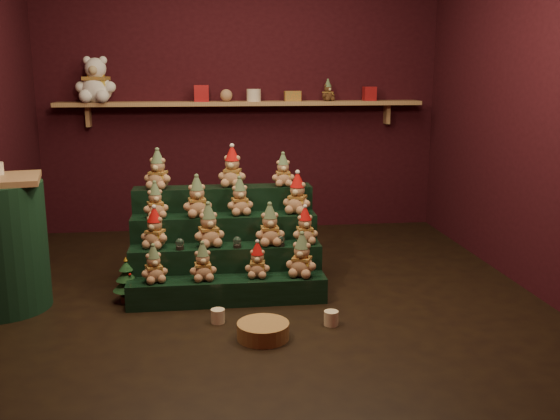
{
  "coord_description": "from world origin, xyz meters",
  "views": [
    {
      "loc": [
        -0.39,
        -4.38,
        1.61
      ],
      "look_at": [
        0.18,
        0.25,
        0.57
      ],
      "focal_mm": 40.0,
      "sensor_mm": 36.0,
      "label": 1
    }
  ],
  "objects": [
    {
      "name": "teddy_2",
      "position": [
        -0.03,
        -0.16,
        0.3
      ],
      "size": [
        0.2,
        0.19,
        0.25
      ],
      "primitive_type": null,
      "rotation": [
        0.0,
        0.0,
        -0.15
      ],
      "color": "tan",
      "rests_on": "riser_tier_front"
    },
    {
      "name": "white_bear",
      "position": [
        -1.39,
        1.84,
        1.59
      ],
      "size": [
        0.43,
        0.39,
        0.54
      ],
      "primitive_type": null,
      "rotation": [
        0.0,
        0.0,
        -0.12
      ],
      "color": "white",
      "rests_on": "back_shelf"
    },
    {
      "name": "teddy_3",
      "position": [
        0.28,
        -0.18,
        0.33
      ],
      "size": [
        0.28,
        0.27,
        0.31
      ],
      "primitive_type": null,
      "rotation": [
        0.0,
        0.0,
        -0.4
      ],
      "color": "tan",
      "rests_on": "riser_tier_front"
    },
    {
      "name": "teddy_14",
      "position": [
        0.23,
        0.46,
        0.85
      ],
      "size": [
        0.19,
        0.17,
        0.26
      ],
      "primitive_type": null,
      "rotation": [
        0.0,
        0.0,
        0.02
      ],
      "color": "tan",
      "rests_on": "riser_tier_back"
    },
    {
      "name": "snow_globe_b",
      "position": [
        -0.17,
        -0.02,
        0.4
      ],
      "size": [
        0.06,
        0.06,
        0.08
      ],
      "color": "black",
      "rests_on": "riser_tier_midfront"
    },
    {
      "name": "snow_globe_a",
      "position": [
        -0.58,
        -0.02,
        0.4
      ],
      "size": [
        0.06,
        0.06,
        0.08
      ],
      "color": "black",
      "rests_on": "riser_tier_midfront"
    },
    {
      "name": "mini_christmas_tree",
      "position": [
        -0.96,
        -0.07,
        0.16
      ],
      "size": [
        0.2,
        0.2,
        0.34
      ],
      "rotation": [
        0.0,
        0.0,
        0.05
      ],
      "color": "#452318",
      "rests_on": "ground"
    },
    {
      "name": "gift_tin_red_b",
      "position": [
        1.28,
        1.85,
        1.39
      ],
      "size": [
        0.12,
        0.12,
        0.14
      ],
      "primitive_type": "cube",
      "color": "#AB1A1D",
      "rests_on": "back_shelf"
    },
    {
      "name": "brown_bear",
      "position": [
        0.85,
        1.84,
        1.42
      ],
      "size": [
        0.19,
        0.18,
        0.21
      ],
      "primitive_type": null,
      "rotation": [
        0.0,
        0.0,
        0.45
      ],
      "color": "#4F331A",
      "rests_on": "back_shelf"
    },
    {
      "name": "mug_right",
      "position": [
        0.4,
        -0.66,
        0.05
      ],
      "size": [
        0.09,
        0.09,
        0.09
      ],
      "primitive_type": "cylinder",
      "color": "beige",
      "rests_on": "ground"
    },
    {
      "name": "teddy_5",
      "position": [
        -0.37,
        0.05,
        0.52
      ],
      "size": [
        0.27,
        0.25,
        0.31
      ],
      "primitive_type": null,
      "rotation": [
        0.0,
        0.0,
        0.26
      ],
      "color": "tan",
      "rests_on": "riser_tier_midfront"
    },
    {
      "name": "riser_tier_midfront",
      "position": [
        -0.25,
        0.04,
        0.18
      ],
      "size": [
        1.4,
        0.22,
        0.36
      ],
      "primitive_type": "cube",
      "color": "black",
      "rests_on": "ground"
    },
    {
      "name": "teddy_12",
      "position": [
        -0.75,
        0.47,
        0.87
      ],
      "size": [
        0.26,
        0.25,
        0.3
      ],
      "primitive_type": null,
      "rotation": [
        0.0,
        0.0,
        -0.31
      ],
      "color": "tan",
      "rests_on": "riser_tier_back"
    },
    {
      "name": "shelf_plush_ball",
      "position": [
        -0.16,
        1.85,
        1.38
      ],
      "size": [
        0.12,
        0.12,
        0.12
      ],
      "primitive_type": "sphere",
      "color": "tan",
      "rests_on": "back_shelf"
    },
    {
      "name": "back_wall",
      "position": [
        0.0,
        2.05,
        1.4
      ],
      "size": [
        4.0,
        0.1,
        2.8
      ],
      "primitive_type": "cube",
      "color": "black",
      "rests_on": "ground"
    },
    {
      "name": "wicker_basket",
      "position": [
        -0.06,
        -0.81,
        0.05
      ],
      "size": [
        0.37,
        0.37,
        0.1
      ],
      "primitive_type": "cylinder",
      "rotation": [
        0.0,
        0.0,
        0.17
      ],
      "color": "#AD8145",
      "rests_on": "ground"
    },
    {
      "name": "riser_tier_front",
      "position": [
        -0.25,
        -0.18,
        0.09
      ],
      "size": [
        1.4,
        0.22,
        0.18
      ],
      "primitive_type": "cube",
      "color": "black",
      "rests_on": "ground"
    },
    {
      "name": "teddy_4",
      "position": [
        -0.76,
        0.06,
        0.5
      ],
      "size": [
        0.26,
        0.25,
        0.29
      ],
      "primitive_type": null,
      "rotation": [
        0.0,
        0.0,
        -0.42
      ],
      "color": "tan",
      "rests_on": "riser_tier_midfront"
    },
    {
      "name": "teddy_9",
      "position": [
        -0.45,
        0.25,
        0.69
      ],
      "size": [
        0.24,
        0.22,
        0.3
      ],
      "primitive_type": null,
      "rotation": [
        0.0,
        0.0,
        0.14
      ],
      "color": "tan",
      "rests_on": "riser_tier_midback"
    },
    {
      "name": "teddy_13",
      "position": [
        -0.17,
        0.48,
        0.87
      ],
      "size": [
        0.26,
        0.25,
        0.31
      ],
      "primitive_type": null,
      "rotation": [
        0.0,
        0.0,
        -0.26
      ],
      "color": "tan",
      "rests_on": "riser_tier_back"
    },
    {
      "name": "riser_tier_midback",
      "position": [
        -0.25,
        0.26,
        0.27
      ],
      "size": [
        1.4,
        0.22,
        0.54
      ],
      "primitive_type": "cube",
      "color": "black",
      "rests_on": "ground"
    },
    {
      "name": "right_wall",
      "position": [
        2.05,
        0.0,
        1.4
      ],
      "size": [
        0.1,
        4.0,
        2.8
      ],
      "primitive_type": "cube",
      "color": "black",
      "rests_on": "ground"
    },
    {
      "name": "riser_tier_back",
      "position": [
        -0.25,
        0.48,
        0.36
      ],
      "size": [
        1.4,
        0.22,
        0.72
      ],
      "primitive_type": "cube",
      "color": "black",
      "rests_on": "ground"
    },
    {
      "name": "teddy_7",
      "position": [
        0.34,
        0.04,
        0.49
      ],
      "size": [
        0.21,
        0.19,
        0.27
      ],
      "primitive_type": null,
      "rotation": [
        0.0,
        0.0,
        0.1
      ],
      "color": "tan",
      "rests_on": "riser_tier_midfront"
    },
    {
      "name": "teddy_6",
      "position": [
        0.08,
        0.03,
        0.51
      ],
      "size": [
        0.22,
        0.2,
        0.3
      ],
      "primitive_type": null,
      "rotation": [
        0.0,
        0.0,
        0.03
      ],
      "color": "tan",
      "rests_on": "riser_tier_midfront"
    },
    {
      "name": "teddy_1",
      "position": [
        -0.42,
        -0.18,
        0.31
      ],
      "size": [
        0.21,
        0.19,
        0.26
      ],
      "primitive_type": null,
      "rotation": [
        0.0,
        0.0,
        0.11
      ],
      "color": "tan",
      "rests_on": "riser_tier_front"
    },
    {
      "name": "back_shelf",
      "position": [
        0.0,
        1.87,
        1.29
      ],
      "size": [
        3.6,
        0.26,
        0.24
      ],
      "color": "tan",
      "rests_on": "ground"
    },
    {
      "name": "mug_left",
      "position": [
        -0.33,
        -0.53,
        0.05
      ],
      "size": [
        0.09,
        0.09,
        0.09
      ],
      "primitive_type": "cylinder",
      "color": "beige",
      "rests_on": "ground"
    },
    {
      "name": "teddy_10",
      "position": [
        -0.13,
        0.27,
        0.68
      ],
      "size": [
        0.23,
        0.21,
        0.28
      ],
      "primitive_type": null,
      "rotation": [
        0.0,
        0.0,
        0.16
      ],
      "color": "tan",
      "rests_on": "riser_tier_midback"
    },
    {
      "name": "gift_tin_red_a",
      "position": [
        -0.4,
        1.85,
        1.4
      ],
      "size": [
        0.14,
        0.14,
        0.16
      ],
      "primitive_type": "cube",
      "color": "#AB1A1D",
      "rests_on": "back_shelf"
    },
    {
      "name": "gift_tin_cream",
      "position": [
        0.11,
        1.85,
        1.38
      ],
      "size": [
        0.14,
        0.14,
        0.12
      ],
      "primitive_type": "cylinder",
      "color": "beige",
      "rests_on": "back_shelf"
    },
    {
      "name": "front_wall",
      "position": [
        0.0,
        -2.05,
        1.4
      ],
      "size": [
        4.0,
        0.1,
        2.8
      ],
      "primitive_type": "cube",
      "color": "black",
      "rests_on": "ground"
    },
    {
      "name": "ground",
      "position": [
        0.0,
        0.0,
        0.0
      ],
      "size": [
        4.0,
        4.0,
        0.0
      ],
      "primitive_type": "plane",
      "color": "black",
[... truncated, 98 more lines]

